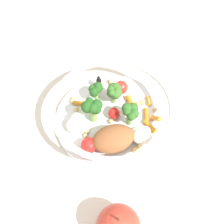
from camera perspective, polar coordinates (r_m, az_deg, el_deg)
ground_plane at (r=0.69m, az=-1.86°, el=-1.39°), size 2.40×2.40×0.00m
food_container at (r=0.65m, az=-0.09°, el=-0.63°), size 0.25×0.25×0.07m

